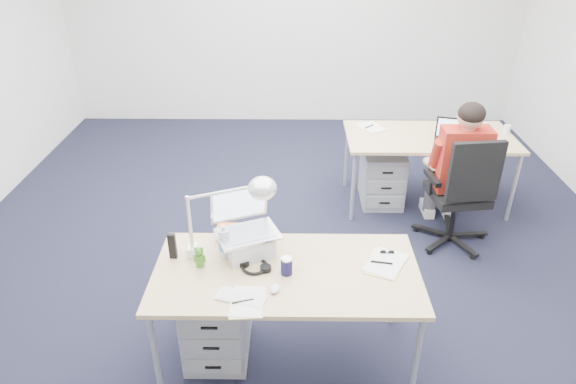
{
  "coord_description": "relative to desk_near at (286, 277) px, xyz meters",
  "views": [
    {
      "loc": [
        0.02,
        -3.44,
        2.63
      ],
      "look_at": [
        -0.02,
        -0.21,
        0.85
      ],
      "focal_mm": 32.0,
      "sensor_mm": 36.0,
      "label": 1
    }
  ],
  "objects": [
    {
      "name": "computer_mouse",
      "position": [
        -0.06,
        -0.19,
        0.06
      ],
      "size": [
        0.07,
        0.1,
        0.03
      ],
      "primitive_type": "ellipsoid",
      "rotation": [
        0.0,
        0.0,
        -0.23
      ],
      "color": "white",
      "rests_on": "desk_near"
    },
    {
      "name": "sunglasses",
      "position": [
        0.63,
        0.17,
        0.06
      ],
      "size": [
        0.09,
        0.05,
        0.02
      ],
      "primitive_type": null,
      "rotation": [
        0.0,
        0.0,
        -0.03
      ],
      "color": "black",
      "rests_on": "desk_near"
    },
    {
      "name": "room",
      "position": [
        0.02,
        0.97,
        1.03
      ],
      "size": [
        6.02,
        7.02,
        2.8
      ],
      "color": "silver",
      "rests_on": "ground"
    },
    {
      "name": "desk_near",
      "position": [
        0.0,
        0.0,
        0.0
      ],
      "size": [
        1.6,
        0.8,
        0.73
      ],
      "color": "tan",
      "rests_on": "ground"
    },
    {
      "name": "can_koozie",
      "position": [
        0.0,
        -0.03,
        0.1
      ],
      "size": [
        0.07,
        0.07,
        0.11
      ],
      "primitive_type": "cylinder",
      "rotation": [
        0.0,
        0.0,
        -0.09
      ],
      "color": "#171441",
      "rests_on": "desk_near"
    },
    {
      "name": "drawer_pedestal_near",
      "position": [
        -0.46,
        0.07,
        -0.41
      ],
      "size": [
        0.4,
        0.5,
        0.55
      ],
      "primitive_type": "cube",
      "color": "#A7AAAC",
      "rests_on": "ground"
    },
    {
      "name": "wireless_keyboard",
      "position": [
        -0.25,
        -0.26,
        0.05
      ],
      "size": [
        0.3,
        0.19,
        0.01
      ],
      "primitive_type": "cube",
      "rotation": [
        0.0,
        0.0,
        -0.31
      ],
      "color": "white",
      "rests_on": "desk_near"
    },
    {
      "name": "silver_laptop",
      "position": [
        -0.24,
        0.17,
        0.24
      ],
      "size": [
        0.46,
        0.41,
        0.39
      ],
      "primitive_type": null,
      "rotation": [
        0.0,
        0.0,
        0.4
      ],
      "color": "silver",
      "rests_on": "desk_near"
    },
    {
      "name": "book_stack",
      "position": [
        -0.38,
        0.35,
        0.08
      ],
      "size": [
        0.2,
        0.17,
        0.08
      ],
      "primitive_type": "cube",
      "rotation": [
        0.0,
        0.0,
        0.26
      ],
      "color": "silver",
      "rests_on": "desk_near"
    },
    {
      "name": "dark_laptop",
      "position": [
        1.5,
        1.91,
        0.17
      ],
      "size": [
        0.4,
        0.39,
        0.24
      ],
      "primitive_type": null,
      "rotation": [
        0.0,
        0.0,
        -0.26
      ],
      "color": "black",
      "rests_on": "desk_far"
    },
    {
      "name": "far_papers",
      "position": [
        0.81,
        2.31,
        0.05
      ],
      "size": [
        0.3,
        0.33,
        0.01
      ],
      "primitive_type": "cube",
      "rotation": [
        0.0,
        0.0,
        0.47
      ],
      "color": "white",
      "rests_on": "desk_far"
    },
    {
      "name": "desk_far",
      "position": [
        1.35,
        2.12,
        0.0
      ],
      "size": [
        1.6,
        0.8,
        0.73
      ],
      "color": "tan",
      "rests_on": "ground"
    },
    {
      "name": "headphones",
      "position": [
        -0.19,
        0.02,
        0.06
      ],
      "size": [
        0.26,
        0.23,
        0.03
      ],
      "primitive_type": null,
      "rotation": [
        0.0,
        0.0,
        -0.36
      ],
      "color": "black",
      "rests_on": "desk_near"
    },
    {
      "name": "drawer_pedestal_far",
      "position": [
        0.93,
        2.14,
        -0.41
      ],
      "size": [
        0.4,
        0.5,
        0.55
      ],
      "primitive_type": "cube",
      "color": "#A7AAAC",
      "rests_on": "ground"
    },
    {
      "name": "far_cup",
      "position": [
        2.09,
        2.17,
        0.09
      ],
      "size": [
        0.07,
        0.07,
        0.09
      ],
      "primitive_type": "cylinder",
      "rotation": [
        0.0,
        0.0,
        -0.11
      ],
      "color": "white",
      "rests_on": "desk_far"
    },
    {
      "name": "floor",
      "position": [
        0.02,
        0.97,
        -0.68
      ],
      "size": [
        7.0,
        7.0,
        0.0
      ],
      "primitive_type": "plane",
      "color": "black",
      "rests_on": "ground"
    },
    {
      "name": "office_chair",
      "position": [
        1.46,
        1.39,
        -0.38
      ],
      "size": [
        0.75,
        0.75,
        1.06
      ],
      "rotation": [
        0.0,
        0.0,
        0.13
      ],
      "color": "black",
      "rests_on": "ground"
    },
    {
      "name": "desk_lamp",
      "position": [
        -0.42,
        0.15,
        0.33
      ],
      "size": [
        0.53,
        0.29,
        0.57
      ],
      "primitive_type": null,
      "rotation": [
        0.0,
        0.0,
        -0.23
      ],
      "color": "silver",
      "rests_on": "desk_near"
    },
    {
      "name": "papers_right",
      "position": [
        0.6,
        0.07,
        0.05
      ],
      "size": [
        0.31,
        0.34,
        0.01
      ],
      "primitive_type": "cube",
      "rotation": [
        0.0,
        0.0,
        -0.48
      ],
      "color": "#DDD380",
      "rests_on": "desk_near"
    },
    {
      "name": "bear_figurine",
      "position": [
        -0.52,
        0.04,
        0.12
      ],
      "size": [
        0.09,
        0.08,
        0.14
      ],
      "primitive_type": null,
      "rotation": [
        0.0,
        0.0,
        -0.32
      ],
      "color": "#246C1C",
      "rests_on": "desk_near"
    },
    {
      "name": "cordless_phone",
      "position": [
        -0.7,
        0.12,
        0.13
      ],
      "size": [
        0.05,
        0.03,
        0.17
      ],
      "primitive_type": "cube",
      "rotation": [
        0.0,
        0.0,
        -0.06
      ],
      "color": "black",
      "rests_on": "desk_near"
    },
    {
      "name": "papers_left",
      "position": [
        -0.22,
        -0.3,
        0.05
      ],
      "size": [
        0.18,
        0.26,
        0.01
      ],
      "primitive_type": "cube",
      "rotation": [
        0.0,
        0.0,
        -0.01
      ],
      "color": "#DDD380",
      "rests_on": "desk_near"
    },
    {
      "name": "seated_person",
      "position": [
        1.46,
        1.57,
        -0.04
      ],
      "size": [
        0.41,
        0.71,
        1.29
      ],
      "rotation": [
        0.0,
        0.0,
        0.0
      ],
      "color": "#A72317",
      "rests_on": "ground"
    },
    {
      "name": "water_bottle",
      "position": [
        -0.39,
        0.14,
        0.16
      ],
      "size": [
        0.08,
        0.08,
        0.22
      ],
      "primitive_type": "cylinder",
      "rotation": [
        0.0,
        0.0,
        -0.14
      ],
      "color": "silver",
      "rests_on": "desk_near"
    }
  ]
}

